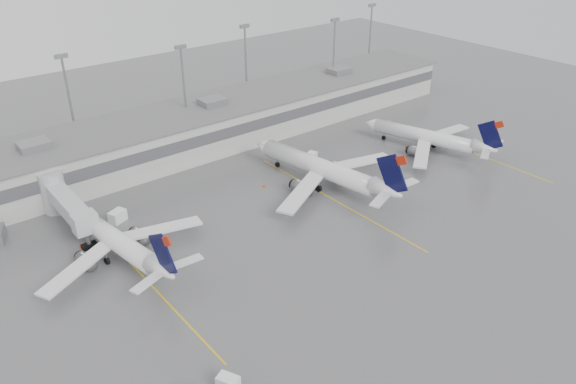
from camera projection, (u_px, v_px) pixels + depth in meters
ground at (363, 317)px, 69.30m from camera, size 260.00×260.00×0.00m
terminal at (147, 141)px, 107.11m from camera, size 152.00×17.00×9.45m
light_masts at (128, 94)px, 107.33m from camera, size 142.40×8.00×20.60m
jet_bridge_right at (62, 200)px, 87.58m from camera, size 4.00×17.20×7.00m
stand_markings at (250, 235)px, 85.77m from camera, size 105.25×40.00×0.01m
jet_mid_left at (115, 239)px, 79.37m from camera, size 25.75×29.06×9.44m
jet_mid_right at (325, 169)px, 98.35m from camera, size 29.43×33.23×10.80m
jet_far_right at (429, 137)px, 112.22m from camera, size 24.37×27.74×9.25m
gse_uld_b at (118, 216)px, 88.90m from camera, size 3.08×2.61×1.85m
gse_uld_c at (311, 157)px, 108.59m from camera, size 2.86×2.39×1.73m
cone_b at (80, 246)px, 82.64m from camera, size 0.41×0.41×0.65m
cone_c at (264, 185)px, 99.40m from camera, size 0.46×0.46×0.73m
cone_d at (406, 146)px, 114.51m from camera, size 0.38×0.38×0.60m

